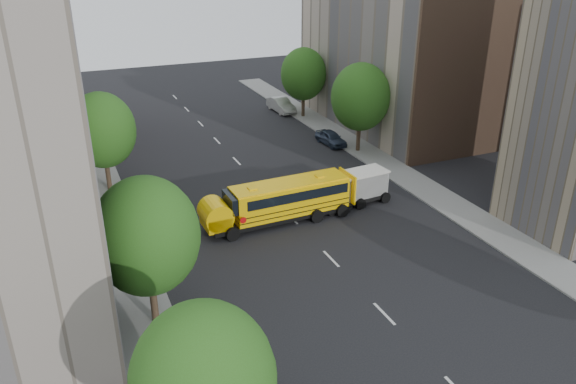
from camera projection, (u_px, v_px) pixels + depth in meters
ground at (317, 244)px, 35.76m from camera, size 120.00×120.00×0.00m
sidewalk_left at (120, 243)px, 35.77m from camera, size 3.00×80.00×0.12m
sidewalk_right at (420, 186)px, 44.07m from camera, size 3.00×80.00×0.12m
lane_markings at (261, 186)px, 44.13m from camera, size 0.15×64.00×0.01m
building_left_redbrick at (0, 77)px, 50.06m from camera, size 10.00×15.00×13.00m
building_right_far at (394, 37)px, 55.32m from camera, size 10.00×22.00×18.00m
building_right_sidewall at (468, 56)px, 46.11m from camera, size 10.10×0.30×18.00m
street_tree_0 at (204, 381)px, 18.16m from camera, size 4.80×4.80×7.41m
street_tree_1 at (146, 236)px, 26.41m from camera, size 5.12×5.12×7.90m
street_tree_2 at (102, 130)px, 41.54m from camera, size 4.99×4.99×7.71m
street_tree_4 at (361, 97)px, 49.38m from camera, size 5.25×5.25×8.10m
street_tree_5 at (303, 74)px, 59.58m from camera, size 4.86×4.86×7.51m
school_bus at (279, 200)px, 38.01m from camera, size 10.24×2.78×2.87m
safari_truck at (352, 188)px, 40.66m from camera, size 5.80×2.56×2.41m
parked_car_1 at (145, 209)px, 38.92m from camera, size 1.64×4.20×1.36m
parked_car_2 at (109, 136)px, 53.29m from camera, size 2.24×4.79×1.33m
parked_car_4 at (331, 138)px, 52.91m from camera, size 1.89×4.00×1.32m
parked_car_5 at (281, 105)px, 63.09m from camera, size 1.92×4.82×1.56m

